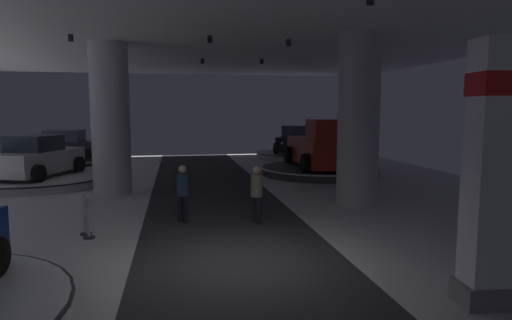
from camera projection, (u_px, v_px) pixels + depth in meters
The scene contains 16 objects.
ground at pixel (242, 264), 8.90m from camera, with size 24.00×44.00×0.06m.
column_right at pixel (358, 121), 14.10m from camera, with size 1.33×1.33×5.50m.
column_left at pixel (110, 119), 16.12m from camera, with size 1.39×1.39×5.50m.
brand_sign_pylon at pixel (504, 171), 6.82m from camera, with size 1.32×0.77×4.16m.
display_platform_far_left at pixel (39, 180), 18.35m from camera, with size 5.74×5.74×0.35m.
display_car_far_left at pixel (37, 158), 18.21m from camera, with size 3.23×4.56×1.71m.
display_platform_deep_right at pixel (296, 155), 28.39m from camera, with size 5.15×5.15×0.38m.
display_car_deep_right at pixel (296, 140), 28.32m from camera, with size 3.51×4.57×1.71m.
display_platform_deep_left at pixel (64, 161), 25.44m from camera, with size 5.07×5.07×0.24m.
display_car_deep_left at pixel (63, 146), 25.34m from camera, with size 4.36×2.54×1.71m.
display_platform_far_right at pixel (320, 170), 21.18m from camera, with size 5.68×5.68×0.37m.
pickup_truck_far_right at pixel (322, 148), 20.74m from camera, with size 2.83×5.39×2.30m.
visitor_walking_near at pixel (183, 190), 12.05m from camera, with size 0.32×0.32×1.59m.
visitor_walking_far at pixel (257, 191), 11.93m from camera, with size 0.32×0.32×1.59m.
stanchion_a at pixel (85, 220), 10.91m from camera, with size 0.28×0.28×1.01m.
stanchion_b at pixel (89, 223), 10.60m from camera, with size 0.28×0.28×1.01m.
Camera 1 is at (-1.26, -8.52, 3.09)m, focal length 30.87 mm.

